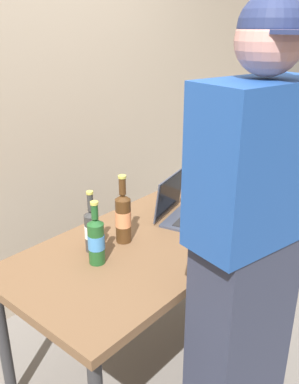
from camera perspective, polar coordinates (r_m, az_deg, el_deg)
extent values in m
plane|color=slate|center=(2.43, -0.86, -22.18)|extent=(8.00, 8.00, 0.00)
cube|color=brown|center=(2.00, -0.98, -7.62)|extent=(1.33, 0.75, 0.04)
cylinder|color=#2D2D30|center=(2.48, 14.25, -11.74)|extent=(0.05, 0.05, 0.68)
cylinder|color=#2D2D30|center=(2.12, -19.46, -19.21)|extent=(0.05, 0.05, 0.68)
cylinder|color=#2D2D30|center=(2.76, 2.52, -7.29)|extent=(0.05, 0.05, 0.68)
cube|color=#383D4C|center=(2.23, 5.73, -3.66)|extent=(0.37, 0.30, 0.01)
cube|color=#232326|center=(2.22, 6.18, -3.57)|extent=(0.30, 0.20, 0.00)
cube|color=#383D4C|center=(2.23, 2.80, -0.30)|extent=(0.32, 0.11, 0.22)
cube|color=black|center=(2.23, 2.89, -0.32)|extent=(0.30, 0.10, 0.21)
cylinder|color=#1E5123|center=(1.81, -7.35, -7.07)|extent=(0.07, 0.07, 0.19)
cone|color=#1E5123|center=(1.76, -7.52, -4.03)|extent=(0.07, 0.07, 0.03)
cylinder|color=#1E5123|center=(1.74, -7.60, -2.69)|extent=(0.03, 0.03, 0.07)
cylinder|color=#BFB74C|center=(1.73, -7.66, -1.53)|extent=(0.03, 0.03, 0.01)
cylinder|color=#4082C6|center=(1.81, -7.37, -6.81)|extent=(0.07, 0.07, 0.07)
cylinder|color=#333333|center=(1.91, -7.95, -5.63)|extent=(0.07, 0.07, 0.18)
cone|color=#333333|center=(1.87, -8.11, -2.89)|extent=(0.07, 0.07, 0.02)
cylinder|color=#333333|center=(1.85, -8.20, -1.43)|extent=(0.03, 0.03, 0.08)
cylinder|color=#BFB74C|center=(1.83, -8.28, -0.09)|extent=(0.03, 0.03, 0.01)
cylinder|color=silver|center=(1.91, -7.96, -5.39)|extent=(0.07, 0.07, 0.06)
cylinder|color=#472B14|center=(1.97, -3.65, -3.96)|extent=(0.07, 0.07, 0.22)
cone|color=#472B14|center=(1.92, -3.74, -0.67)|extent=(0.07, 0.07, 0.03)
cylinder|color=#472B14|center=(1.90, -3.77, 0.81)|extent=(0.03, 0.03, 0.08)
cylinder|color=#BFB74C|center=(1.88, -3.81, 2.12)|extent=(0.04, 0.04, 0.01)
cylinder|color=#E28654|center=(1.96, -3.65, -3.68)|extent=(0.08, 0.08, 0.08)
cube|color=#2D3347|center=(1.82, 12.12, -20.04)|extent=(0.42, 0.30, 0.99)
cube|color=#1E4793|center=(1.43, 14.59, 3.70)|extent=(0.50, 0.33, 0.56)
sphere|color=tan|center=(1.36, 16.24, 19.44)|extent=(0.21, 0.21, 0.21)
sphere|color=navy|center=(1.36, 16.42, 20.98)|extent=(0.20, 0.20, 0.20)
cube|color=tan|center=(2.48, -17.50, 11.91)|extent=(6.00, 0.10, 2.60)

